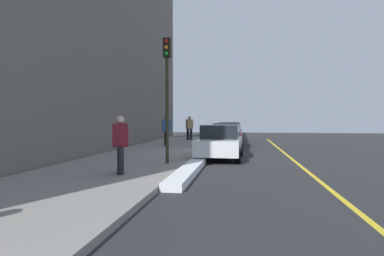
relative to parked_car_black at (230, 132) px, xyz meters
name	(u,v)px	position (x,y,z in m)	size (l,w,h in m)	color
ground_plane	(221,156)	(10.98, -0.03, -0.76)	(56.00, 56.00, 0.00)	#28282B
sidewalk	(153,154)	(10.98, -3.33, -0.68)	(28.00, 4.60, 0.15)	gray
building_facade	(99,4)	(10.98, -6.08, 6.74)	(32.00, 0.80, 15.00)	#66605B
lane_stripe_centre	(290,157)	(10.98, 3.17, -0.76)	(28.00, 0.14, 0.01)	gold
snow_bank_curb	(188,171)	(16.30, -0.73, -0.65)	(5.39, 0.56, 0.22)	white
parked_car_black	(230,132)	(0.00, 0.00, 0.00)	(4.76, 1.98, 1.51)	black
parked_car_red	(227,135)	(6.03, 0.07, 0.00)	(4.61, 1.93, 1.51)	black
parked_car_white	(220,142)	(11.91, 0.02, 0.00)	(4.18, 2.01, 1.51)	black
pedestrian_blue_coat	(166,130)	(6.91, -3.60, 0.37)	(0.58, 0.58, 1.83)	black
pedestrian_burgundy_coat	(121,143)	(17.35, -2.60, 0.31)	(0.55, 0.53, 1.72)	black
pedestrian_tan_coat	(189,127)	(1.28, -3.06, 0.37)	(0.58, 0.57, 1.84)	black
traffic_light_pole	(167,79)	(14.88, -1.74, 2.47)	(0.35, 0.26, 4.57)	#2D2D19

